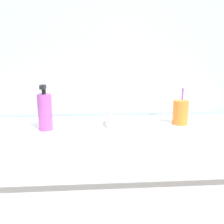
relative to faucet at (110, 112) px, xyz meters
name	(u,v)px	position (x,y,z in m)	size (l,w,h in m)	color
tiled_wall_back	(107,44)	(0.00, 0.19, 0.29)	(2.34, 0.04, 2.40)	silver
sink_basin	(113,149)	(0.00, -0.18, -0.10)	(0.40, 0.40, 0.13)	white
faucet	(110,112)	(0.00, 0.00, 0.00)	(0.02, 0.16, 0.11)	silver
toothbrush_cup	(180,112)	(0.31, -0.02, 0.00)	(0.07, 0.07, 0.10)	orange
toothbrush_purple	(182,100)	(0.32, 0.00, 0.05)	(0.03, 0.04, 0.17)	purple
toothbrush_white	(180,95)	(0.31, 0.02, 0.07)	(0.02, 0.04, 0.21)	white
soap_dispenser	(45,111)	(-0.26, -0.06, 0.02)	(0.06, 0.06, 0.18)	#B24CA5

